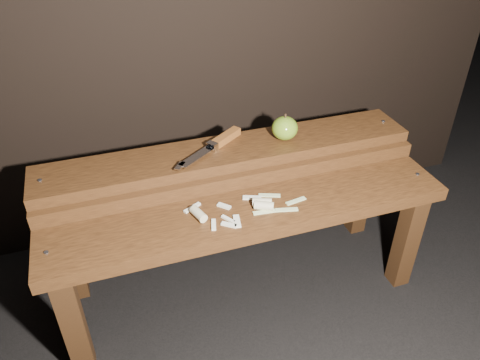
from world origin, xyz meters
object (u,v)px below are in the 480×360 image
object	(u,v)px
bench_front_tier	(253,229)
knife	(219,142)
bench_rear_tier	(230,172)
apple	(285,128)

from	to	relation	value
bench_front_tier	knife	xyz separation A→B (m)	(-0.02, 0.26, 0.16)
bench_front_tier	knife	bearing A→B (deg)	95.52
bench_rear_tier	apple	bearing A→B (deg)	1.31
apple	knife	xyz separation A→B (m)	(-0.21, 0.03, -0.03)
knife	bench_front_tier	bearing A→B (deg)	-84.48
apple	bench_rear_tier	bearing A→B (deg)	-178.69
bench_front_tier	apple	xyz separation A→B (m)	(0.19, 0.23, 0.18)
bench_rear_tier	knife	size ratio (longest dim) A/B	4.70
bench_rear_tier	bench_front_tier	bearing A→B (deg)	-90.00
bench_front_tier	knife	size ratio (longest dim) A/B	4.70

